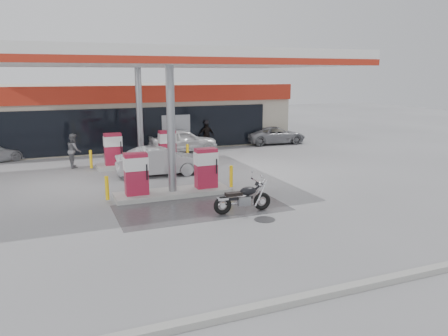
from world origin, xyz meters
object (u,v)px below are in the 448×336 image
at_px(pump_island_near, 172,178).
at_px(pump_island_far, 141,152).
at_px(parked_motorcycle, 244,199).
at_px(biker_walking, 206,135).
at_px(hatchback_silver, 160,161).
at_px(sedan_white, 183,140).
at_px(parked_car_right, 275,135).
at_px(attendant, 74,150).

relative_size(pump_island_near, pump_island_far, 1.00).
relative_size(parked_motorcycle, biker_walking, 1.23).
bearing_deg(pump_island_near, biker_walking, 63.18).
distance_m(parked_motorcycle, hatchback_silver, 6.73).
distance_m(parked_motorcycle, sedan_white, 12.30).
bearing_deg(parked_car_right, parked_motorcycle, 150.71).
bearing_deg(pump_island_far, biker_walking, 37.48).
bearing_deg(attendant, biker_walking, -72.69).
bearing_deg(parked_car_right, pump_island_far, 115.10).
xyz_separation_m(parked_motorcycle, biker_walking, (3.26, 12.80, 0.38)).
bearing_deg(pump_island_near, sedan_white, 70.69).
height_order(pump_island_near, parked_car_right, pump_island_near).
xyz_separation_m(pump_island_near, parked_car_right, (10.00, 10.00, -0.13)).
xyz_separation_m(hatchback_silver, parked_car_right, (9.61, 6.40, -0.08)).
relative_size(parked_motorcycle, attendant, 1.22).
xyz_separation_m(pump_island_near, hatchback_silver, (0.39, 3.60, -0.04)).
xyz_separation_m(sedan_white, attendant, (-6.43, -2.20, 0.16)).
distance_m(pump_island_near, biker_walking, 10.98).
relative_size(sedan_white, biker_walking, 2.41).
xyz_separation_m(parked_motorcycle, sedan_white, (1.53, 12.20, 0.23)).
distance_m(pump_island_near, parked_car_right, 14.14).
height_order(pump_island_far, parked_car_right, pump_island_far).
bearing_deg(attendant, parked_car_right, -78.83).
height_order(parked_motorcycle, biker_walking, biker_walking).
bearing_deg(pump_island_near, parked_car_right, 45.00).
xyz_separation_m(hatchback_silver, biker_walking, (4.57, 6.20, 0.19)).
relative_size(parked_car_right, biker_walking, 2.44).
height_order(pump_island_far, hatchback_silver, pump_island_far).
distance_m(pump_island_far, parked_motorcycle, 9.16).
xyz_separation_m(pump_island_far, sedan_white, (3.22, 3.20, -0.00)).
distance_m(pump_island_near, attendant, 7.70).
bearing_deg(sedan_white, pump_island_far, 135.95).
xyz_separation_m(parked_motorcycle, parked_car_right, (8.31, 13.00, 0.10)).
height_order(parked_motorcycle, parked_car_right, parked_car_right).
bearing_deg(hatchback_silver, sedan_white, -23.34).
relative_size(pump_island_far, biker_walking, 2.99).
height_order(parked_motorcycle, attendant, attendant).
bearing_deg(attendant, pump_island_far, -108.92).
distance_m(parked_motorcycle, attendant, 11.14).
bearing_deg(parked_motorcycle, pump_island_far, 102.89).
xyz_separation_m(parked_motorcycle, attendant, (-4.90, 10.00, 0.39)).
height_order(pump_island_near, attendant, pump_island_near).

